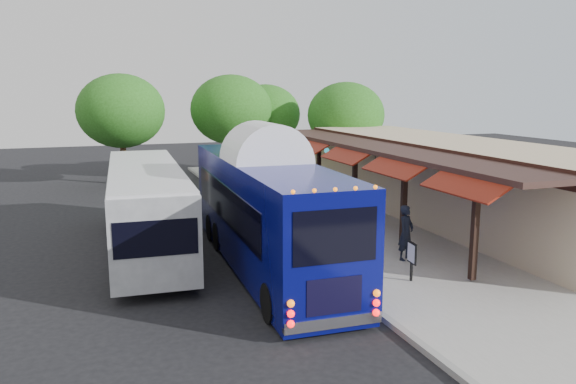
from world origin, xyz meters
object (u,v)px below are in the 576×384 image
object	(u,v)px
ped_b	(257,193)
sign_board	(412,255)
city_bus	(146,204)
ped_d	(315,188)
ped_c	(314,229)
ped_a	(406,233)
coach_bus	(266,206)

from	to	relation	value
ped_b	sign_board	size ratio (longest dim) A/B	1.36
city_bus	ped_d	size ratio (longest dim) A/B	6.04
ped_c	ped_b	bearing A→B (deg)	-125.39
city_bus	ped_a	distance (m)	9.37
ped_b	ped_c	world-z (taller)	ped_b
ped_a	ped_c	xyz separation A→B (m)	(-2.47, 2.12, -0.15)
ped_d	sign_board	bearing A→B (deg)	116.02
coach_bus	ped_c	bearing A→B (deg)	22.17
ped_b	sign_board	world-z (taller)	ped_b
city_bus	sign_board	xyz separation A→B (m)	(7.09, -6.67, -0.75)
ped_a	ped_c	world-z (taller)	ped_a
coach_bus	ped_d	world-z (taller)	coach_bus
ped_b	coach_bus	bearing A→B (deg)	58.79
coach_bus	ped_b	bearing A→B (deg)	77.20
coach_bus	ped_c	world-z (taller)	coach_bus
sign_board	ped_a	bearing A→B (deg)	69.35
ped_c	ped_d	distance (m)	7.28
ped_a	ped_d	size ratio (longest dim) A/B	0.97
ped_c	ped_d	world-z (taller)	ped_d
ped_d	sign_board	size ratio (longest dim) A/B	1.60
coach_bus	city_bus	size ratio (longest dim) A/B	1.03
ped_c	city_bus	bearing A→B (deg)	-60.42
sign_board	ped_d	bearing A→B (deg)	89.29
ped_b	ped_d	size ratio (longest dim) A/B	0.85
ped_d	sign_board	world-z (taller)	ped_d
ped_b	ped_d	bearing A→B (deg)	153.29
ped_d	city_bus	bearing A→B (deg)	58.97
sign_board	ped_c	bearing A→B (deg)	116.20
city_bus	ped_a	xyz separation A→B (m)	(8.06, -4.73, -0.62)
coach_bus	ped_a	world-z (taller)	coach_bus
ped_b	sign_board	xyz separation A→B (m)	(1.50, -11.28, -0.01)
ped_a	sign_board	distance (m)	2.18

